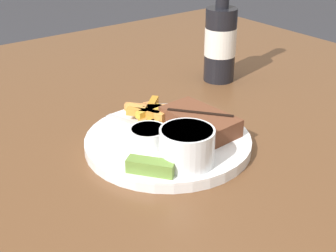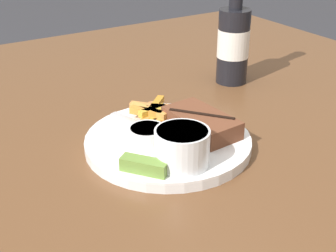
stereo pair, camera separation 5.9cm
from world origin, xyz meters
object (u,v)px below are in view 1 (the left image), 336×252
(pickle_spear, at_px, (151,167))
(fork_utensil, at_px, (135,125))
(dinner_plate, at_px, (168,142))
(steak_portion, at_px, (200,121))
(knife_utensil, at_px, (180,129))
(dipping_sauce_cup, at_px, (147,135))
(coleslaw_cup, at_px, (187,144))
(beer_bottle, at_px, (220,40))

(pickle_spear, bearing_deg, fork_utensil, 155.07)
(dinner_plate, distance_m, steak_portion, 0.06)
(knife_utensil, bearing_deg, dipping_sauce_cup, 163.85)
(coleslaw_cup, distance_m, fork_utensil, 0.15)
(dinner_plate, bearing_deg, beer_bottle, 122.76)
(fork_utensil, bearing_deg, beer_bottle, 93.89)
(pickle_spear, xyz_separation_m, knife_utensil, (-0.08, 0.11, -0.01))
(pickle_spear, bearing_deg, beer_bottle, 124.63)
(beer_bottle, bearing_deg, dinner_plate, -57.24)
(coleslaw_cup, xyz_separation_m, dipping_sauce_cup, (-0.08, -0.01, -0.02))
(coleslaw_cup, xyz_separation_m, pickle_spear, (-0.01, -0.06, -0.02))
(dinner_plate, relative_size, steak_portion, 2.00)
(steak_portion, height_order, dipping_sauce_cup, steak_portion)
(dinner_plate, height_order, beer_bottle, beer_bottle)
(dinner_plate, xyz_separation_m, pickle_spear, (0.07, -0.08, 0.02))
(pickle_spear, relative_size, fork_utensil, 0.52)
(pickle_spear, bearing_deg, knife_utensil, 124.35)
(steak_portion, bearing_deg, knife_utensil, -118.08)
(pickle_spear, bearing_deg, steak_portion, 113.22)
(fork_utensil, distance_m, beer_bottle, 0.32)
(dinner_plate, height_order, knife_utensil, knife_utensil)
(dipping_sauce_cup, bearing_deg, dinner_plate, 86.09)
(knife_utensil, bearing_deg, fork_utensil, 109.48)
(coleslaw_cup, relative_size, fork_utensil, 0.61)
(dipping_sauce_cup, bearing_deg, pickle_spear, -31.75)
(fork_utensil, relative_size, knife_utensil, 0.82)
(dinner_plate, xyz_separation_m, beer_bottle, (-0.18, 0.27, 0.08))
(coleslaw_cup, distance_m, pickle_spear, 0.06)
(dinner_plate, relative_size, beer_bottle, 1.06)
(dipping_sauce_cup, bearing_deg, steak_portion, 82.81)
(steak_portion, relative_size, knife_utensil, 0.84)
(knife_utensil, bearing_deg, pickle_spear, -164.91)
(dinner_plate, bearing_deg, fork_utensil, -163.53)
(beer_bottle, bearing_deg, knife_utensil, -55.25)
(pickle_spear, bearing_deg, dipping_sauce_cup, 148.25)
(dipping_sauce_cup, relative_size, pickle_spear, 0.88)
(coleslaw_cup, height_order, knife_utensil, coleslaw_cup)
(dinner_plate, relative_size, dipping_sauce_cup, 4.50)
(coleslaw_cup, distance_m, beer_bottle, 0.40)
(steak_portion, xyz_separation_m, beer_bottle, (-0.19, 0.21, 0.06))
(fork_utensil, height_order, knife_utensil, knife_utensil)
(pickle_spear, relative_size, knife_utensil, 0.42)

